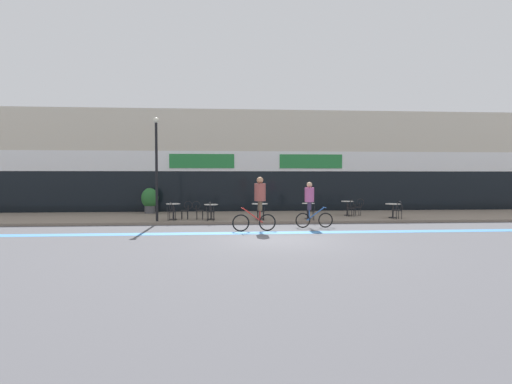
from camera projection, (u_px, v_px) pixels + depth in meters
ground_plane at (279, 239)px, 14.07m from camera, size 120.00×120.00×0.00m
sidewalk_slab at (261, 217)px, 21.30m from camera, size 40.00×5.50×0.12m
storefront_facade at (255, 163)px, 25.87m from camera, size 40.00×4.06×6.21m
bike_lane_stripe at (273, 233)px, 15.69m from camera, size 36.00×0.70×0.01m
bistro_table_0 at (173, 208)px, 19.37m from camera, size 0.69×0.69×0.78m
bistro_table_1 at (211, 209)px, 19.40m from camera, size 0.69×0.69×0.74m
bistro_table_2 at (260, 208)px, 19.51m from camera, size 0.78×0.78×0.77m
bistro_table_3 at (308, 208)px, 19.68m from camera, size 0.62×0.62×0.78m
bistro_table_4 at (347, 205)px, 21.38m from camera, size 0.65×0.65×0.77m
bistro_table_5 at (393, 208)px, 20.13m from camera, size 0.74×0.74×0.72m
cafe_chair_0_near at (171, 210)px, 18.75m from camera, size 0.45×0.60×0.90m
cafe_chair_0_side at (186, 209)px, 19.42m from camera, size 0.58×0.40×0.90m
cafe_chair_1_near at (210, 210)px, 18.78m from camera, size 0.45×0.60×0.90m
cafe_chair_1_side at (198, 209)px, 19.36m from camera, size 0.57×0.40×0.90m
cafe_chair_2_near at (261, 210)px, 18.88m from camera, size 0.40×0.57×0.90m
cafe_chair_3_near at (311, 209)px, 19.06m from camera, size 0.42×0.58×0.90m
cafe_chair_4_near at (351, 207)px, 20.76m from camera, size 0.44×0.59×0.90m
cafe_chair_4_side at (359, 206)px, 21.43m from camera, size 0.58×0.41×0.90m
cafe_chair_5_near at (398, 209)px, 19.51m from camera, size 0.44×0.59×0.90m
planter_pot at (150, 200)px, 22.64m from camera, size 0.95×0.95×1.43m
lamp_post at (156, 161)px, 18.52m from camera, size 0.26×0.26×4.83m
cyclist_0 at (259, 200)px, 16.10m from camera, size 1.78×0.55×2.20m
cyclist_1 at (311, 201)px, 17.19m from camera, size 1.65×0.48×1.98m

